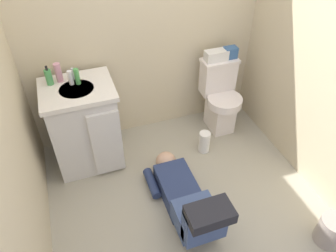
{
  "coord_description": "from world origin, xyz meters",
  "views": [
    {
      "loc": [
        -0.7,
        -1.58,
        2.26
      ],
      "look_at": [
        0.01,
        0.44,
        0.45
      ],
      "focal_mm": 34.24,
      "sensor_mm": 36.0,
      "label": 1
    }
  ],
  "objects": [
    {
      "name": "bottle_white",
      "position": [
        -0.7,
        0.79,
        0.88
      ],
      "size": [
        0.04,
        0.04,
        0.12
      ],
      "primitive_type": "cylinder",
      "color": "silver",
      "rests_on": "vanity_cabinet"
    },
    {
      "name": "ground_plane",
      "position": [
        0.0,
        0.0,
        -0.02
      ],
      "size": [
        2.72,
        3.08,
        0.04
      ],
      "primitive_type": "cube",
      "color": "#A19983"
    },
    {
      "name": "faucet",
      "position": [
        -0.68,
        0.87,
        0.87
      ],
      "size": [
        0.02,
        0.02,
        0.1
      ],
      "primitive_type": "cylinder",
      "color": "silver",
      "rests_on": "vanity_cabinet"
    },
    {
      "name": "wall_back",
      "position": [
        0.0,
        1.08,
        1.2
      ],
      "size": [
        2.38,
        0.08,
        2.4
      ],
      "primitive_type": "cube",
      "color": "beige",
      "rests_on": "ground_plane"
    },
    {
      "name": "tissue_box",
      "position": [
        0.65,
        0.88,
        0.8
      ],
      "size": [
        0.22,
        0.11,
        0.1
      ],
      "primitive_type": "cube",
      "color": "silver",
      "rests_on": "toilet"
    },
    {
      "name": "bottle_pink",
      "position": [
        -0.79,
        0.87,
        0.9
      ],
      "size": [
        0.06,
        0.06,
        0.16
      ],
      "primitive_type": "cylinder",
      "color": "pink",
      "rests_on": "vanity_cabinet"
    },
    {
      "name": "soap_dispenser",
      "position": [
        -0.87,
        0.85,
        0.89
      ],
      "size": [
        0.06,
        0.06,
        0.17
      ],
      "color": "#45944E",
      "rests_on": "vanity_cabinet"
    },
    {
      "name": "paper_towel_roll",
      "position": [
        0.4,
        0.47,
        0.11
      ],
      "size": [
        0.11,
        0.11,
        0.22
      ],
      "primitive_type": "cylinder",
      "color": "white",
      "rests_on": "ground_plane"
    },
    {
      "name": "trash_can",
      "position": [
        0.89,
        -0.74,
        0.12
      ],
      "size": [
        0.21,
        0.21,
        0.24
      ],
      "primitive_type": "cylinder",
      "color": "gray",
      "rests_on": "ground_plane"
    },
    {
      "name": "toilet",
      "position": [
        0.7,
        0.79,
        0.37
      ],
      "size": [
        0.36,
        0.46,
        0.75
      ],
      "color": "silver",
      "rests_on": "ground_plane"
    },
    {
      "name": "toiletry_bag",
      "position": [
        0.8,
        0.88,
        0.81
      ],
      "size": [
        0.12,
        0.09,
        0.11
      ],
      "primitive_type": "cube",
      "color": "#33598C",
      "rests_on": "toilet"
    },
    {
      "name": "vanity_cabinet",
      "position": [
        -0.68,
        0.72,
        0.42
      ],
      "size": [
        0.6,
        0.53,
        0.82
      ],
      "color": "silver",
      "rests_on": "ground_plane"
    },
    {
      "name": "bottle_green",
      "position": [
        -0.65,
        0.78,
        0.89
      ],
      "size": [
        0.04,
        0.04,
        0.14
      ],
      "primitive_type": "cylinder",
      "color": "#4EA34F",
      "rests_on": "vanity_cabinet"
    },
    {
      "name": "person_plumber",
      "position": [
        -0.04,
        -0.16,
        0.18
      ],
      "size": [
        0.39,
        1.06,
        0.52
      ],
      "color": "navy",
      "rests_on": "ground_plane"
    }
  ]
}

